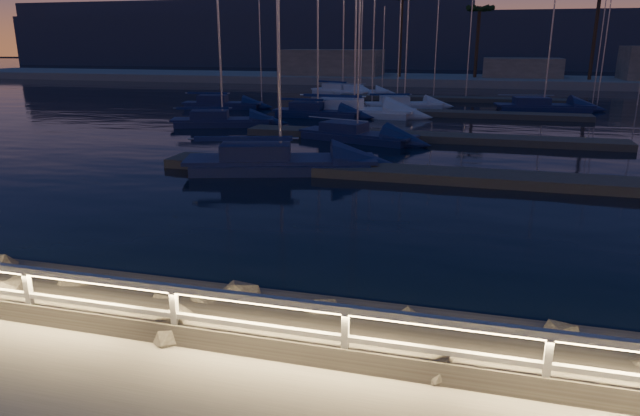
# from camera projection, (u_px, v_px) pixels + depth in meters

# --- Properties ---
(ground) EXTENTS (400.00, 400.00, 0.00)m
(ground) POSITION_uv_depth(u_px,v_px,m) (286.00, 357.00, 9.40)
(ground) COLOR #A09990
(ground) RESTS_ON ground
(harbor_water) EXTENTS (400.00, 440.00, 0.60)m
(harbor_water) POSITION_uv_depth(u_px,v_px,m) (434.00, 133.00, 38.56)
(harbor_water) COLOR black
(harbor_water) RESTS_ON ground
(guard_rail) EXTENTS (44.11, 0.12, 1.06)m
(guard_rail) POSITION_uv_depth(u_px,v_px,m) (281.00, 314.00, 9.20)
(guard_rail) COLOR silver
(guard_rail) RESTS_ON ground
(riprap) EXTENTS (41.55, 2.53, 1.33)m
(riprap) POSITION_uv_depth(u_px,v_px,m) (336.00, 333.00, 10.56)
(riprap) COLOR #686359
(riprap) RESTS_ON ground
(floating_docks) EXTENTS (22.00, 36.00, 0.40)m
(floating_docks) POSITION_uv_depth(u_px,v_px,m) (436.00, 123.00, 39.59)
(floating_docks) COLOR #5E564E
(floating_docks) RESTS_ON ground
(far_shore) EXTENTS (160.00, 14.00, 5.20)m
(far_shore) POSITION_uv_depth(u_px,v_px,m) (459.00, 77.00, 77.87)
(far_shore) COLOR #A09990
(far_shore) RESTS_ON ground
(palm_left) EXTENTS (3.00, 3.00, 11.20)m
(palm_left) POSITION_uv_depth(u_px,v_px,m) (402.00, 1.00, 75.22)
(palm_left) COLOR #473221
(palm_left) RESTS_ON ground
(palm_center) EXTENTS (3.00, 3.00, 9.70)m
(palm_center) POSITION_uv_depth(u_px,v_px,m) (480.00, 11.00, 73.98)
(palm_center) COLOR #473221
(palm_center) RESTS_ON ground
(distant_hills) EXTENTS (230.00, 37.50, 18.00)m
(distant_hills) POSITION_uv_depth(u_px,v_px,m) (376.00, 43.00, 137.42)
(distant_hills) COLOR #32394D
(distant_hills) RESTS_ON ground
(sailboat_b) EXTENTS (8.75, 4.79, 14.38)m
(sailboat_b) POSITION_uv_depth(u_px,v_px,m) (276.00, 161.00, 25.53)
(sailboat_b) COLOR #1B234F
(sailboat_b) RESTS_ON ground
(sailboat_c) EXTENTS (7.32, 4.03, 11.99)m
(sailboat_c) POSITION_uv_depth(u_px,v_px,m) (354.00, 134.00, 33.51)
(sailboat_c) COLOR #1B234F
(sailboat_c) RESTS_ON ground
(sailboat_e) EXTENTS (6.91, 2.40, 11.66)m
(sailboat_e) POSITION_uv_depth(u_px,v_px,m) (316.00, 112.00, 43.85)
(sailboat_e) COLOR #1B234F
(sailboat_e) RESTS_ON ground
(sailboat_f) EXTENTS (7.15, 4.07, 11.77)m
(sailboat_f) POSITION_uv_depth(u_px,v_px,m) (220.00, 120.00, 39.22)
(sailboat_f) COLOR #1B234F
(sailboat_f) RESTS_ON ground
(sailboat_g) EXTENTS (9.52, 3.42, 15.86)m
(sailboat_g) POSITION_uv_depth(u_px,v_px,m) (351.00, 110.00, 44.54)
(sailboat_g) COLOR silver
(sailboat_g) RESTS_ON ground
(sailboat_i) EXTENTS (7.02, 3.23, 11.62)m
(sailboat_i) POSITION_uv_depth(u_px,v_px,m) (221.00, 104.00, 49.51)
(sailboat_i) COLOR #1B234F
(sailboat_i) RESTS_ON ground
(sailboat_j) EXTENTS (6.98, 3.90, 11.48)m
(sailboat_j) POSITION_uv_depth(u_px,v_px,m) (402.00, 104.00, 49.58)
(sailboat_j) COLOR silver
(sailboat_j) RESTS_ON ground
(sailboat_k) EXTENTS (8.09, 3.51, 13.29)m
(sailboat_k) POSITION_uv_depth(u_px,v_px,m) (541.00, 106.00, 47.90)
(sailboat_k) COLOR #1B234F
(sailboat_k) RESTS_ON ground
(sailboat_m) EXTENTS (6.28, 2.98, 10.38)m
(sailboat_m) POSITION_uv_depth(u_px,v_px,m) (359.00, 91.00, 62.18)
(sailboat_m) COLOR silver
(sailboat_m) RESTS_ON ground
(sailboat_n) EXTENTS (7.61, 4.86, 12.66)m
(sailboat_n) POSITION_uv_depth(u_px,v_px,m) (341.00, 91.00, 62.67)
(sailboat_n) COLOR silver
(sailboat_n) RESTS_ON ground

